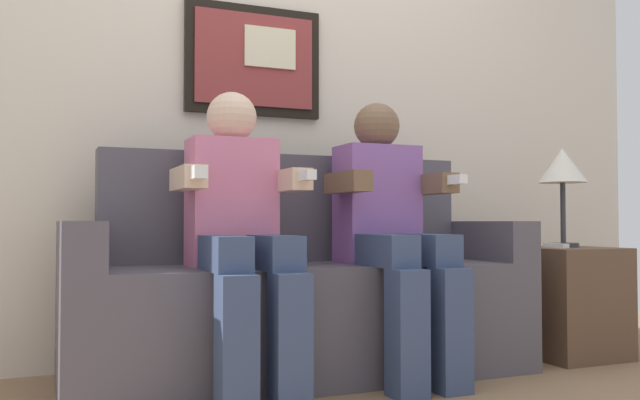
% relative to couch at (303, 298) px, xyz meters
% --- Properties ---
extents(ground_plane, '(5.51, 5.51, 0.00)m').
position_rel_couch_xyz_m(ground_plane, '(0.00, -0.33, -0.31)').
color(ground_plane, '#8C6B4C').
extents(back_wall_assembly, '(4.24, 0.10, 2.60)m').
position_rel_couch_xyz_m(back_wall_assembly, '(-0.00, 0.44, 0.99)').
color(back_wall_assembly, beige).
rests_on(back_wall_assembly, ground_plane).
extents(couch, '(1.84, 0.58, 0.90)m').
position_rel_couch_xyz_m(couch, '(0.00, 0.00, 0.00)').
color(couch, '#514C56').
rests_on(couch, ground_plane).
extents(person_on_left, '(0.46, 0.56, 1.11)m').
position_rel_couch_xyz_m(person_on_left, '(-0.31, -0.17, 0.29)').
color(person_on_left, pink).
rests_on(person_on_left, ground_plane).
extents(person_on_right, '(0.46, 0.56, 1.11)m').
position_rel_couch_xyz_m(person_on_right, '(0.31, -0.17, 0.29)').
color(person_on_right, '#8C59A5').
rests_on(person_on_right, ground_plane).
extents(side_table_right, '(0.40, 0.40, 0.50)m').
position_rel_couch_xyz_m(side_table_right, '(1.27, -0.11, -0.06)').
color(side_table_right, brown).
rests_on(side_table_right, ground_plane).
extents(table_lamp, '(0.22, 0.22, 0.46)m').
position_rel_couch_xyz_m(table_lamp, '(1.27, -0.07, 0.55)').
color(table_lamp, '#333338').
rests_on(table_lamp, side_table_right).
extents(spare_remote_on_table, '(0.04, 0.13, 0.02)m').
position_rel_couch_xyz_m(spare_remote_on_table, '(1.17, -0.13, 0.20)').
color(spare_remote_on_table, white).
rests_on(spare_remote_on_table, side_table_right).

